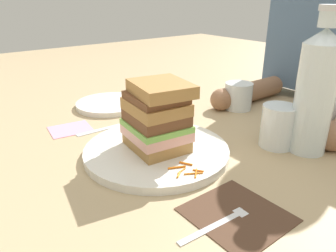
{
  "coord_description": "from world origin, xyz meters",
  "views": [
    {
      "loc": [
        0.47,
        -0.37,
        0.31
      ],
      "look_at": [
        -0.01,
        0.0,
        0.06
      ],
      "focal_mm": 34.27,
      "sensor_mm": 36.0,
      "label": 1
    }
  ],
  "objects_px": {
    "napkin_dark": "(237,214)",
    "fork": "(226,218)",
    "juice_glass": "(278,129)",
    "empty_tumbler_1": "(238,96)",
    "water_bottle": "(316,91)",
    "napkin_pink": "(70,129)",
    "empty_tumbler_0": "(322,113)",
    "knife": "(113,126)",
    "sandwich": "(157,116)",
    "side_plate": "(110,104)",
    "main_plate": "(157,151)"
  },
  "relations": [
    {
      "from": "juice_glass",
      "to": "empty_tumbler_1",
      "type": "xyz_separation_m",
      "value": [
        -0.21,
        0.12,
        -0.0
      ]
    },
    {
      "from": "juice_glass",
      "to": "fork",
      "type": "bearing_deg",
      "value": -68.75
    },
    {
      "from": "main_plate",
      "to": "juice_glass",
      "type": "relative_size",
      "value": 3.23
    },
    {
      "from": "juice_glass",
      "to": "side_plate",
      "type": "relative_size",
      "value": 0.47
    },
    {
      "from": "sandwich",
      "to": "water_bottle",
      "type": "height_order",
      "value": "water_bottle"
    },
    {
      "from": "main_plate",
      "to": "empty_tumbler_1",
      "type": "xyz_separation_m",
      "value": [
        -0.09,
        0.35,
        0.03
      ]
    },
    {
      "from": "sandwich",
      "to": "water_bottle",
      "type": "bearing_deg",
      "value": 55.83
    },
    {
      "from": "sandwich",
      "to": "side_plate",
      "type": "relative_size",
      "value": 0.71
    },
    {
      "from": "juice_glass",
      "to": "water_bottle",
      "type": "relative_size",
      "value": 0.32
    },
    {
      "from": "fork",
      "to": "juice_glass",
      "type": "relative_size",
      "value": 1.8
    },
    {
      "from": "side_plate",
      "to": "napkin_pink",
      "type": "relative_size",
      "value": 2.01
    },
    {
      "from": "water_bottle",
      "to": "side_plate",
      "type": "bearing_deg",
      "value": -159.22
    },
    {
      "from": "sandwich",
      "to": "side_plate",
      "type": "xyz_separation_m",
      "value": [
        -0.33,
        0.07,
        -0.08
      ]
    },
    {
      "from": "juice_glass",
      "to": "empty_tumbler_1",
      "type": "bearing_deg",
      "value": 150.38
    },
    {
      "from": "juice_glass",
      "to": "napkin_pink",
      "type": "relative_size",
      "value": 0.95
    },
    {
      "from": "water_bottle",
      "to": "napkin_pink",
      "type": "height_order",
      "value": "water_bottle"
    },
    {
      "from": "main_plate",
      "to": "sandwich",
      "type": "bearing_deg",
      "value": 48.62
    },
    {
      "from": "knife",
      "to": "water_bottle",
      "type": "height_order",
      "value": "water_bottle"
    },
    {
      "from": "water_bottle",
      "to": "empty_tumbler_0",
      "type": "relative_size",
      "value": 3.28
    },
    {
      "from": "sandwich",
      "to": "knife",
      "type": "xyz_separation_m",
      "value": [
        -0.19,
        -0.0,
        -0.08
      ]
    },
    {
      "from": "side_plate",
      "to": "main_plate",
      "type": "bearing_deg",
      "value": -11.83
    },
    {
      "from": "napkin_dark",
      "to": "fork",
      "type": "xyz_separation_m",
      "value": [
        -0.0,
        -0.02,
        0.0
      ]
    },
    {
      "from": "water_bottle",
      "to": "napkin_pink",
      "type": "relative_size",
      "value": 2.99
    },
    {
      "from": "fork",
      "to": "empty_tumbler_0",
      "type": "height_order",
      "value": "empty_tumbler_0"
    },
    {
      "from": "juice_glass",
      "to": "empty_tumbler_0",
      "type": "bearing_deg",
      "value": 84.72
    },
    {
      "from": "fork",
      "to": "juice_glass",
      "type": "bearing_deg",
      "value": 111.25
    },
    {
      "from": "empty_tumbler_0",
      "to": "napkin_pink",
      "type": "relative_size",
      "value": 0.91
    },
    {
      "from": "fork",
      "to": "empty_tumbler_1",
      "type": "height_order",
      "value": "empty_tumbler_1"
    },
    {
      "from": "sandwich",
      "to": "juice_glass",
      "type": "xyz_separation_m",
      "value": [
        0.13,
        0.23,
        -0.04
      ]
    },
    {
      "from": "fork",
      "to": "juice_glass",
      "type": "distance_m",
      "value": 0.29
    },
    {
      "from": "sandwich",
      "to": "knife",
      "type": "distance_m",
      "value": 0.21
    },
    {
      "from": "water_bottle",
      "to": "empty_tumbler_1",
      "type": "distance_m",
      "value": 0.3
    },
    {
      "from": "sandwich",
      "to": "water_bottle",
      "type": "xyz_separation_m",
      "value": [
        0.18,
        0.26,
        0.05
      ]
    },
    {
      "from": "empty_tumbler_0",
      "to": "napkin_pink",
      "type": "bearing_deg",
      "value": -128.34
    },
    {
      "from": "empty_tumbler_0",
      "to": "napkin_dark",
      "type": "bearing_deg",
      "value": -77.17
    },
    {
      "from": "fork",
      "to": "empty_tumbler_1",
      "type": "relative_size",
      "value": 2.13
    },
    {
      "from": "knife",
      "to": "juice_glass",
      "type": "xyz_separation_m",
      "value": [
        0.31,
        0.23,
        0.04
      ]
    },
    {
      "from": "main_plate",
      "to": "empty_tumbler_0",
      "type": "height_order",
      "value": "empty_tumbler_0"
    },
    {
      "from": "knife",
      "to": "fork",
      "type": "bearing_deg",
      "value": -5.57
    },
    {
      "from": "knife",
      "to": "empty_tumbler_0",
      "type": "xyz_separation_m",
      "value": [
        0.33,
        0.39,
        0.04
      ]
    },
    {
      "from": "sandwich",
      "to": "napkin_pink",
      "type": "distance_m",
      "value": 0.27
    },
    {
      "from": "main_plate",
      "to": "knife",
      "type": "bearing_deg",
      "value": -179.7
    },
    {
      "from": "napkin_dark",
      "to": "knife",
      "type": "relative_size",
      "value": 0.7
    },
    {
      "from": "sandwich",
      "to": "empty_tumbler_1",
      "type": "xyz_separation_m",
      "value": [
        -0.09,
        0.35,
        -0.05
      ]
    },
    {
      "from": "juice_glass",
      "to": "napkin_pink",
      "type": "bearing_deg",
      "value": -138.55
    },
    {
      "from": "sandwich",
      "to": "napkin_pink",
      "type": "relative_size",
      "value": 1.43
    },
    {
      "from": "sandwich",
      "to": "empty_tumbler_1",
      "type": "distance_m",
      "value": 0.37
    },
    {
      "from": "main_plate",
      "to": "napkin_pink",
      "type": "xyz_separation_m",
      "value": [
        -0.24,
        -0.09,
        -0.01
      ]
    },
    {
      "from": "knife",
      "to": "side_plate",
      "type": "xyz_separation_m",
      "value": [
        -0.14,
        0.07,
        0.01
      ]
    },
    {
      "from": "empty_tumbler_1",
      "to": "napkin_pink",
      "type": "xyz_separation_m",
      "value": [
        -0.15,
        -0.44,
        -0.04
      ]
    }
  ]
}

